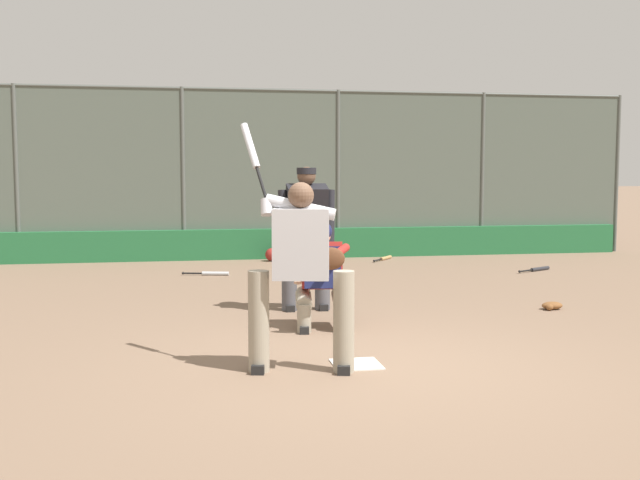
{
  "coord_description": "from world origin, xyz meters",
  "views": [
    {
      "loc": [
        1.48,
        6.48,
        1.74
      ],
      "look_at": [
        0.16,
        -1.0,
        1.05
      ],
      "focal_mm": 42.0,
      "sensor_mm": 36.0,
      "label": 1
    }
  ],
  "objects_px": {
    "spare_bat_by_padding": "(212,273)",
    "spare_bat_third_base_side": "(538,269)",
    "catcher_behind_plate": "(322,274)",
    "batter_at_plate": "(300,269)",
    "equipment_bag_dugout_side": "(294,254)",
    "spare_bat_near_backstop": "(384,258)",
    "fielding_glove_on_dirt": "(552,306)",
    "umpire_home": "(306,234)"
  },
  "relations": [
    {
      "from": "spare_bat_third_base_side",
      "to": "fielding_glove_on_dirt",
      "type": "relative_size",
      "value": 2.79
    },
    {
      "from": "catcher_behind_plate",
      "to": "spare_bat_third_base_side",
      "type": "height_order",
      "value": "catcher_behind_plate"
    },
    {
      "from": "catcher_behind_plate",
      "to": "batter_at_plate",
      "type": "bearing_deg",
      "value": 80.86
    },
    {
      "from": "umpire_home",
      "to": "spare_bat_by_padding",
      "type": "relative_size",
      "value": 2.28
    },
    {
      "from": "catcher_behind_plate",
      "to": "spare_bat_by_padding",
      "type": "distance_m",
      "value": 4.76
    },
    {
      "from": "batter_at_plate",
      "to": "spare_bat_near_backstop",
      "type": "distance_m",
      "value": 8.55
    },
    {
      "from": "batter_at_plate",
      "to": "umpire_home",
      "type": "distance_m",
      "value": 2.89
    },
    {
      "from": "umpire_home",
      "to": "spare_bat_by_padding",
      "type": "height_order",
      "value": "umpire_home"
    },
    {
      "from": "batter_at_plate",
      "to": "spare_bat_by_padding",
      "type": "xyz_separation_m",
      "value": [
        0.57,
        -6.32,
        -0.87
      ]
    },
    {
      "from": "batter_at_plate",
      "to": "fielding_glove_on_dirt",
      "type": "distance_m",
      "value": 4.39
    },
    {
      "from": "spare_bat_near_backstop",
      "to": "spare_bat_by_padding",
      "type": "bearing_deg",
      "value": 154.2
    },
    {
      "from": "batter_at_plate",
      "to": "spare_bat_third_base_side",
      "type": "xyz_separation_m",
      "value": [
        -5.13,
        -5.89,
        -0.87
      ]
    },
    {
      "from": "spare_bat_near_backstop",
      "to": "spare_bat_by_padding",
      "type": "height_order",
      "value": "same"
    },
    {
      "from": "batter_at_plate",
      "to": "catcher_behind_plate",
      "type": "distance_m",
      "value": 1.81
    },
    {
      "from": "batter_at_plate",
      "to": "umpire_home",
      "type": "height_order",
      "value": "batter_at_plate"
    },
    {
      "from": "spare_bat_by_padding",
      "to": "fielding_glove_on_dirt",
      "type": "xyz_separation_m",
      "value": [
        -4.16,
        3.95,
        0.02
      ]
    },
    {
      "from": "catcher_behind_plate",
      "to": "umpire_home",
      "type": "xyz_separation_m",
      "value": [
        -0.0,
        -1.13,
        0.35
      ]
    },
    {
      "from": "batter_at_plate",
      "to": "umpire_home",
      "type": "relative_size",
      "value": 1.21
    },
    {
      "from": "spare_bat_by_padding",
      "to": "umpire_home",
      "type": "bearing_deg",
      "value": -58.87
    },
    {
      "from": "umpire_home",
      "to": "equipment_bag_dugout_side",
      "type": "bearing_deg",
      "value": -95.34
    },
    {
      "from": "batter_at_plate",
      "to": "fielding_glove_on_dirt",
      "type": "bearing_deg",
      "value": -135.19
    },
    {
      "from": "spare_bat_by_padding",
      "to": "fielding_glove_on_dirt",
      "type": "bearing_deg",
      "value": -29.54
    },
    {
      "from": "spare_bat_by_padding",
      "to": "spare_bat_third_base_side",
      "type": "height_order",
      "value": "same"
    },
    {
      "from": "batter_at_plate",
      "to": "equipment_bag_dugout_side",
      "type": "bearing_deg",
      "value": -86.4
    },
    {
      "from": "spare_bat_by_padding",
      "to": "equipment_bag_dugout_side",
      "type": "height_order",
      "value": "equipment_bag_dugout_side"
    },
    {
      "from": "fielding_glove_on_dirt",
      "to": "equipment_bag_dugout_side",
      "type": "xyz_separation_m",
      "value": [
        2.48,
        -5.79,
        0.08
      ]
    },
    {
      "from": "fielding_glove_on_dirt",
      "to": "equipment_bag_dugout_side",
      "type": "bearing_deg",
      "value": -66.77
    },
    {
      "from": "catcher_behind_plate",
      "to": "fielding_glove_on_dirt",
      "type": "xyz_separation_m",
      "value": [
        -3.09,
        -0.66,
        -0.57
      ]
    },
    {
      "from": "fielding_glove_on_dirt",
      "to": "batter_at_plate",
      "type": "bearing_deg",
      "value": 33.47
    },
    {
      "from": "umpire_home",
      "to": "spare_bat_near_backstop",
      "type": "xyz_separation_m",
      "value": [
        -2.39,
        -5.15,
        -0.94
      ]
    },
    {
      "from": "spare_bat_near_backstop",
      "to": "spare_bat_third_base_side",
      "type": "bearing_deg",
      "value": -94.9
    },
    {
      "from": "umpire_home",
      "to": "equipment_bag_dugout_side",
      "type": "xyz_separation_m",
      "value": [
        -0.6,
        -5.31,
        -0.85
      ]
    },
    {
      "from": "batter_at_plate",
      "to": "spare_bat_near_backstop",
      "type": "bearing_deg",
      "value": -98.59
    },
    {
      "from": "spare_bat_third_base_side",
      "to": "equipment_bag_dugout_side",
      "type": "distance_m",
      "value": 4.62
    },
    {
      "from": "spare_bat_near_backstop",
      "to": "fielding_glove_on_dirt",
      "type": "relative_size",
      "value": 2.44
    },
    {
      "from": "umpire_home",
      "to": "fielding_glove_on_dirt",
      "type": "xyz_separation_m",
      "value": [
        -3.08,
        0.47,
        -0.93
      ]
    },
    {
      "from": "catcher_behind_plate",
      "to": "fielding_glove_on_dirt",
      "type": "distance_m",
      "value": 3.21
    },
    {
      "from": "spare_bat_by_padding",
      "to": "fielding_glove_on_dirt",
      "type": "distance_m",
      "value": 5.73
    },
    {
      "from": "spare_bat_near_backstop",
      "to": "spare_bat_by_padding",
      "type": "distance_m",
      "value": 3.85
    },
    {
      "from": "spare_bat_third_base_side",
      "to": "equipment_bag_dugout_side",
      "type": "height_order",
      "value": "equipment_bag_dugout_side"
    },
    {
      "from": "spare_bat_by_padding",
      "to": "equipment_bag_dugout_side",
      "type": "distance_m",
      "value": 2.49
    },
    {
      "from": "catcher_behind_plate",
      "to": "spare_bat_near_backstop",
      "type": "distance_m",
      "value": 6.74
    }
  ]
}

